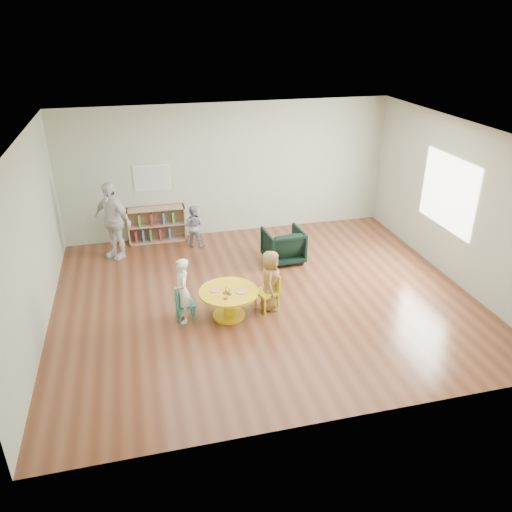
# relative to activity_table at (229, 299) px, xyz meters

# --- Properties ---
(room) EXTENTS (7.10, 7.00, 2.80)m
(room) POSITION_rel_activity_table_xyz_m (0.71, 0.45, 1.57)
(room) COLOR brown
(room) RESTS_ON ground
(activity_table) EXTENTS (0.94, 0.94, 0.51)m
(activity_table) POSITION_rel_activity_table_xyz_m (0.00, 0.00, 0.00)
(activity_table) COLOR yellow
(activity_table) RESTS_ON ground
(kid_chair_left) EXTENTS (0.31, 0.31, 0.54)m
(kid_chair_left) POSITION_rel_activity_table_xyz_m (-0.72, 0.09, -0.04)
(kid_chair_left) COLOR #188572
(kid_chair_left) RESTS_ON ground
(kid_chair_right) EXTENTS (0.43, 0.43, 0.62)m
(kid_chair_right) POSITION_rel_activity_table_xyz_m (0.69, 0.10, 0.01)
(kid_chair_right) COLOR yellow
(kid_chair_right) RESTS_ON ground
(bookshelf) EXTENTS (1.20, 0.30, 0.75)m
(bookshelf) POSITION_rel_activity_table_xyz_m (-0.91, 3.31, 0.04)
(bookshelf) COLOR #A77D5D
(bookshelf) RESTS_ON ground
(alphabet_poster) EXTENTS (0.74, 0.01, 0.54)m
(alphabet_poster) POSITION_rel_activity_table_xyz_m (-0.90, 3.43, 1.03)
(alphabet_poster) COLOR white
(alphabet_poster) RESTS_ON ground
(armchair) EXTENTS (0.76, 0.78, 0.67)m
(armchair) POSITION_rel_activity_table_xyz_m (1.42, 1.71, 0.01)
(armchair) COLOR black
(armchair) RESTS_ON ground
(child_left) EXTENTS (0.26, 0.39, 1.07)m
(child_left) POSITION_rel_activity_table_xyz_m (-0.71, 0.06, 0.21)
(child_left) COLOR white
(child_left) RESTS_ON ground
(child_right) EXTENTS (0.48, 0.58, 1.02)m
(child_right) POSITION_rel_activity_table_xyz_m (0.71, 0.09, 0.19)
(child_right) COLOR yellow
(child_right) RESTS_ON ground
(toddler) EXTENTS (0.53, 0.48, 0.89)m
(toddler) POSITION_rel_activity_table_xyz_m (-0.18, 2.85, 0.12)
(toddler) COLOR #1C1E47
(toddler) RESTS_ON ground
(adult_caretaker) EXTENTS (0.92, 0.90, 1.55)m
(adult_caretaker) POSITION_rel_activity_table_xyz_m (-1.75, 2.71, 0.45)
(adult_caretaker) COLOR silver
(adult_caretaker) RESTS_ON ground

